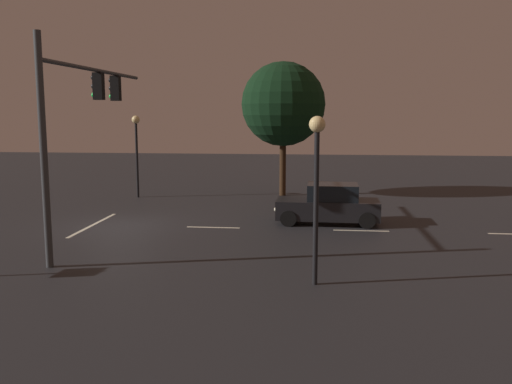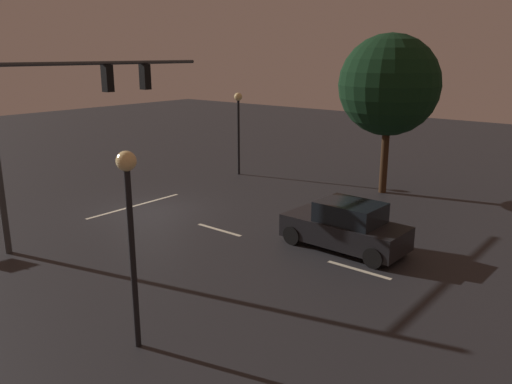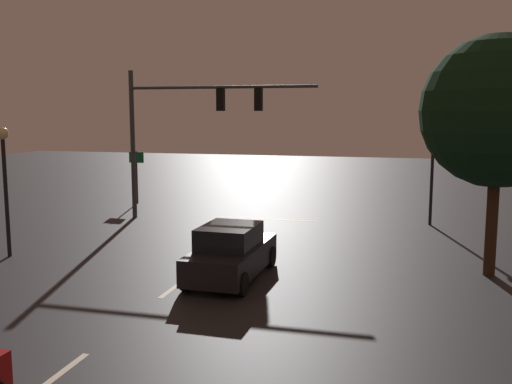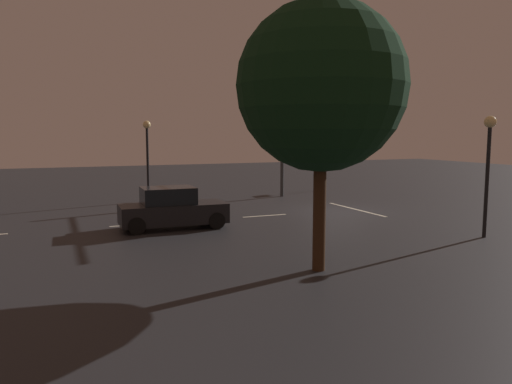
{
  "view_description": "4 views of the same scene",
  "coord_description": "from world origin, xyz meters",
  "px_view_note": "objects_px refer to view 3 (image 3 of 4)",
  "views": [
    {
      "loc": [
        21.81,
        8.06,
        4.69
      ],
      "look_at": [
        -0.71,
        5.69,
        1.4
      ],
      "focal_mm": 38.55,
      "sensor_mm": 36.0,
      "label": 1
    },
    {
      "loc": [
        13.65,
        17.03,
        6.57
      ],
      "look_at": [
        -0.29,
        5.6,
        1.72
      ],
      "focal_mm": 36.31,
      "sensor_mm": 36.0,
      "label": 2
    },
    {
      "loc": [
        -6.48,
        25.27,
        5.15
      ],
      "look_at": [
        -0.7,
        3.27,
        1.94
      ],
      "focal_mm": 40.34,
      "sensor_mm": 36.0,
      "label": 3
    },
    {
      "loc": [
        -20.99,
        13.22,
        3.85
      ],
      "look_at": [
        0.79,
        4.11,
        1.06
      ],
      "focal_mm": 34.42,
      "sensor_mm": 36.0,
      "label": 4
    }
  ],
  "objects_px": {
    "street_lamp_right_kerb": "(4,166)",
    "tree_left_near": "(498,112)",
    "route_sign": "(137,166)",
    "traffic_signal_assembly": "(188,117)",
    "street_lamp_left_kerb": "(433,155)",
    "car_approaching": "(231,253)"
  },
  "relations": [
    {
      "from": "street_lamp_right_kerb",
      "to": "tree_left_near",
      "type": "distance_m",
      "value": 16.47
    },
    {
      "from": "street_lamp_right_kerb",
      "to": "tree_left_near",
      "type": "relative_size",
      "value": 0.61
    },
    {
      "from": "car_approaching",
      "to": "traffic_signal_assembly",
      "type": "bearing_deg",
      "value": -61.35
    },
    {
      "from": "route_sign",
      "to": "street_lamp_right_kerb",
      "type": "bearing_deg",
      "value": 94.54
    },
    {
      "from": "traffic_signal_assembly",
      "to": "street_lamp_left_kerb",
      "type": "bearing_deg",
      "value": -171.13
    },
    {
      "from": "street_lamp_left_kerb",
      "to": "tree_left_near",
      "type": "xyz_separation_m",
      "value": [
        -1.51,
        7.99,
        1.92
      ]
    },
    {
      "from": "street_lamp_right_kerb",
      "to": "route_sign",
      "type": "height_order",
      "value": "street_lamp_right_kerb"
    },
    {
      "from": "traffic_signal_assembly",
      "to": "tree_left_near",
      "type": "relative_size",
      "value": 1.2
    },
    {
      "from": "traffic_signal_assembly",
      "to": "street_lamp_left_kerb",
      "type": "xyz_separation_m",
      "value": [
        -11.02,
        -1.72,
        -1.65
      ]
    },
    {
      "from": "route_sign",
      "to": "tree_left_near",
      "type": "bearing_deg",
      "value": 149.2
    },
    {
      "from": "traffic_signal_assembly",
      "to": "tree_left_near",
      "type": "xyz_separation_m",
      "value": [
        -12.53,
        6.27,
        0.27
      ]
    },
    {
      "from": "route_sign",
      "to": "tree_left_near",
      "type": "relative_size",
      "value": 0.39
    },
    {
      "from": "traffic_signal_assembly",
      "to": "route_sign",
      "type": "xyz_separation_m",
      "value": [
        4.69,
        -4.0,
        -2.75
      ]
    },
    {
      "from": "street_lamp_left_kerb",
      "to": "route_sign",
      "type": "distance_m",
      "value": 15.91
    },
    {
      "from": "traffic_signal_assembly",
      "to": "route_sign",
      "type": "distance_m",
      "value": 6.74
    },
    {
      "from": "street_lamp_right_kerb",
      "to": "route_sign",
      "type": "bearing_deg",
      "value": -85.46
    },
    {
      "from": "traffic_signal_assembly",
      "to": "street_lamp_right_kerb",
      "type": "xyz_separation_m",
      "value": [
        3.73,
        8.08,
        -1.6
      ]
    },
    {
      "from": "street_lamp_left_kerb",
      "to": "tree_left_near",
      "type": "distance_m",
      "value": 8.35
    },
    {
      "from": "route_sign",
      "to": "car_approaching",
      "type": "bearing_deg",
      "value": 126.65
    },
    {
      "from": "traffic_signal_assembly",
      "to": "street_lamp_left_kerb",
      "type": "distance_m",
      "value": 11.28
    },
    {
      "from": "tree_left_near",
      "to": "car_approaching",
      "type": "bearing_deg",
      "value": 17.11
    },
    {
      "from": "traffic_signal_assembly",
      "to": "route_sign",
      "type": "height_order",
      "value": "traffic_signal_assembly"
    }
  ]
}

